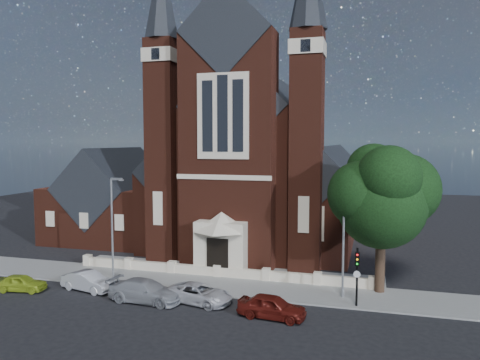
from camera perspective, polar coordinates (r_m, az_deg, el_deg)
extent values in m
plane|color=black|center=(46.39, 0.66, -8.92)|extent=(120.00, 120.00, 0.00)
cube|color=gray|center=(36.73, -3.75, -12.62)|extent=(60.00, 5.00, 0.12)
cube|color=gray|center=(40.36, -1.81, -11.01)|extent=(26.00, 3.00, 0.14)
cube|color=beige|center=(38.54, -2.73, -11.77)|extent=(24.00, 0.40, 0.90)
cube|color=#4A1F13|center=(54.94, 3.40, 0.60)|extent=(10.00, 30.00, 14.00)
cube|color=black|center=(54.88, 3.44, 7.91)|extent=(10.00, 30.20, 10.00)
cube|color=#4A1F13|center=(56.38, -4.30, -2.36)|extent=(5.00, 26.00, 8.00)
cube|color=#4A1F13|center=(53.14, 11.08, -2.87)|extent=(5.00, 26.00, 8.00)
cube|color=black|center=(56.03, -4.33, 1.70)|extent=(5.01, 26.20, 5.01)
cube|color=black|center=(52.77, 11.15, 1.44)|extent=(5.01, 26.20, 5.01)
cube|color=#4A1F13|center=(39.81, -1.41, 3.37)|extent=(8.00, 3.00, 20.00)
cube|color=black|center=(40.82, -1.44, 17.55)|extent=(8.00, 3.20, 8.00)
cube|color=beige|center=(38.38, -2.11, 7.80)|extent=(4.40, 0.15, 7.00)
cube|color=black|center=(38.33, -2.14, 8.10)|extent=(0.90, 0.08, 6.20)
cube|color=beige|center=(38.89, -2.27, -8.27)|extent=(4.20, 2.00, 4.40)
cube|color=black|center=(38.07, -2.76, -9.48)|extent=(1.80, 0.12, 3.20)
cone|color=beige|center=(38.46, -2.28, -5.07)|extent=(4.60, 4.60, 1.60)
cube|color=#4A1F13|center=(43.11, -9.30, 3.41)|extent=(2.60, 2.60, 20.00)
cube|color=beige|center=(43.75, -9.46, 14.61)|extent=(2.80, 2.80, 1.20)
cube|color=#4A1F13|center=(39.38, 8.11, 3.31)|extent=(2.60, 2.60, 20.00)
cube|color=beige|center=(40.09, 8.26, 15.55)|extent=(2.80, 2.80, 1.20)
cube|color=#4A1F13|center=(54.77, -14.89, -3.77)|extent=(12.00, 12.00, 6.00)
cube|color=black|center=(54.42, -14.96, -0.64)|extent=(8.49, 12.20, 8.49)
cylinder|color=black|center=(35.53, 16.72, -9.22)|extent=(0.70, 0.70, 5.00)
sphere|color=black|center=(34.80, 16.88, -2.81)|extent=(6.40, 6.40, 6.40)
sphere|color=black|center=(33.42, 17.68, 0.31)|extent=(4.40, 4.40, 4.40)
cylinder|color=gray|center=(38.70, -15.32, -5.78)|extent=(0.16, 0.16, 8.00)
cube|color=gray|center=(37.93, -14.81, 0.12)|extent=(1.00, 0.15, 0.18)
cube|color=gray|center=(37.73, -14.28, -0.01)|extent=(0.35, 0.22, 0.12)
cylinder|color=gray|center=(33.29, 12.49, -7.42)|extent=(0.16, 0.16, 8.00)
cube|color=gray|center=(32.67, 13.49, -0.57)|extent=(1.00, 0.15, 0.18)
cube|color=gray|center=(32.66, 14.19, -0.73)|extent=(0.35, 0.22, 0.12)
cylinder|color=black|center=(32.28, 14.07, -11.50)|extent=(0.14, 0.14, 4.00)
cube|color=black|center=(31.80, 14.11, -9.32)|extent=(0.28, 0.22, 0.90)
sphere|color=red|center=(31.60, 14.11, -8.85)|extent=(0.14, 0.14, 0.14)
sphere|color=#CC8C0C|center=(31.68, 14.10, -9.38)|extent=(0.14, 0.14, 0.14)
sphere|color=#0C9919|center=(31.75, 14.09, -9.90)|extent=(0.14, 0.14, 0.14)
imported|color=#99B223|center=(38.50, -25.14, -11.28)|extent=(3.83, 2.04, 1.24)
imported|color=#AAABB1|center=(36.83, -18.00, -11.66)|extent=(4.47, 2.31, 1.40)
imported|color=#96999D|center=(33.41, -11.45, -13.12)|extent=(5.35, 2.43, 1.52)
imported|color=silver|center=(32.70, -5.04, -13.63)|extent=(5.07, 3.12, 1.31)
imported|color=#5B150F|center=(30.07, 3.91, -15.13)|extent=(4.46, 2.20, 1.46)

